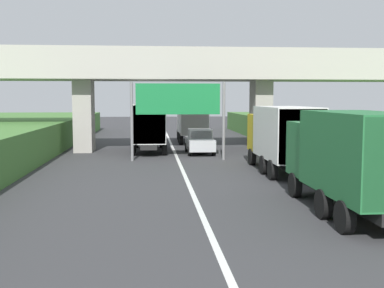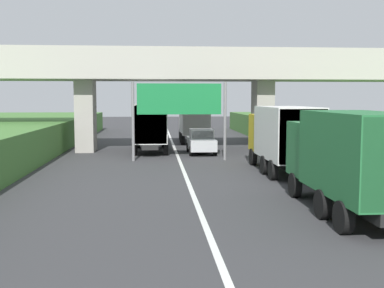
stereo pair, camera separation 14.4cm
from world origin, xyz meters
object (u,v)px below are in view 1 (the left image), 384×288
truck_yellow (282,135)px  construction_barrel_3 (362,185)px  car_silver (200,141)px  truck_green (350,157)px  truck_white (192,120)px  overhead_highway_sign (178,103)px  truck_black (149,125)px

truck_yellow → construction_barrel_3: size_ratio=8.11×
construction_barrel_3 → car_silver: bearing=108.3°
truck_green → car_silver: size_ratio=1.78×
truck_green → truck_white: 26.66m
truck_green → truck_white: bearing=96.5°
overhead_highway_sign → truck_black: bearing=110.3°
truck_yellow → truck_white: (-3.25, 17.47, 0.00)m
overhead_highway_sign → truck_yellow: size_ratio=0.81×
construction_barrel_3 → truck_green: bearing=-122.0°
truck_black → truck_green: size_ratio=1.00×
construction_barrel_3 → truck_black: bearing=117.3°
truck_white → car_silver: 8.82m
truck_yellow → truck_white: same height
truck_green → truck_black: bearing=109.4°
truck_green → car_silver: (-3.20, 17.73, -1.08)m
overhead_highway_sign → truck_yellow: overhead_highway_sign is taller
truck_black → truck_green: bearing=-70.6°
truck_white → construction_barrel_3: bearing=-78.6°
overhead_highway_sign → truck_green: overhead_highway_sign is taller
overhead_highway_sign → truck_yellow: bearing=-45.5°
overhead_highway_sign → car_silver: (1.71, 3.50, -2.69)m
truck_white → car_silver: bearing=-91.0°
truck_white → overhead_highway_sign: bearing=-98.7°
overhead_highway_sign → car_silver: bearing=64.0°
truck_white → car_silver: truck_white is taller
truck_green → construction_barrel_3: (1.74, 2.79, -1.47)m
car_silver → truck_yellow: bearing=-68.6°
truck_yellow → car_silver: (-3.41, 8.72, -1.08)m
overhead_highway_sign → construction_barrel_3: 13.59m
truck_black → truck_yellow: same height
truck_black → truck_yellow: (6.96, -10.21, 0.00)m
truck_yellow → construction_barrel_3: (1.53, -6.22, -1.47)m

